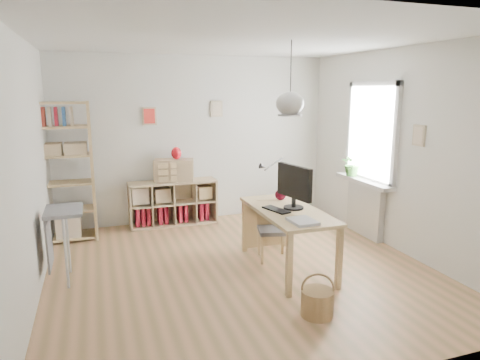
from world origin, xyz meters
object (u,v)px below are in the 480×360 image
object	(u,v)px
drawer_chest	(174,170)
storage_chest	(272,227)
desk	(287,217)
chair	(272,226)
cube_shelf	(172,206)
monitor	(294,185)
tall_bookshelf	(63,167)

from	to	relation	value
drawer_chest	storage_chest	bearing A→B (deg)	-27.56
desk	chair	world-z (taller)	chair
desk	storage_chest	xyz separation A→B (m)	(0.27, 1.06, -0.49)
cube_shelf	chair	xyz separation A→B (m)	(0.98, -1.87, 0.13)
cube_shelf	monitor	distance (m)	2.59
desk	cube_shelf	size ratio (longest dim) A/B	1.07
chair	storage_chest	size ratio (longest dim) A/B	1.30
monitor	drawer_chest	bearing A→B (deg)	104.24
storage_chest	drawer_chest	xyz separation A→B (m)	(-1.24, 1.13, 0.73)
tall_bookshelf	monitor	distance (m)	3.30
desk	monitor	world-z (taller)	monitor
storage_chest	monitor	world-z (taller)	monitor
cube_shelf	monitor	world-z (taller)	monitor
monitor	drawer_chest	distance (m)	2.43
cube_shelf	storage_chest	size ratio (longest dim) A/B	2.41
desk	storage_chest	bearing A→B (deg)	75.93
monitor	drawer_chest	size ratio (longest dim) A/B	0.97
tall_bookshelf	monitor	bearing A→B (deg)	-35.97
drawer_chest	tall_bookshelf	bearing A→B (deg)	-156.80
cube_shelf	drawer_chest	distance (m)	0.60
desk	drawer_chest	size ratio (longest dim) A/B	2.42
desk	tall_bookshelf	bearing A→B (deg)	142.99
drawer_chest	monitor	bearing A→B (deg)	-49.39
cube_shelf	chair	world-z (taller)	chair
tall_bookshelf	monitor	world-z (taller)	tall_bookshelf
desk	monitor	xyz separation A→B (m)	(0.09, 0.01, 0.39)
desk	cube_shelf	xyz separation A→B (m)	(-1.02, 2.23, -0.36)
monitor	storage_chest	bearing A→B (deg)	68.59
cube_shelf	storage_chest	bearing A→B (deg)	-42.18
desk	chair	xyz separation A→B (m)	(-0.04, 0.36, -0.23)
monitor	cube_shelf	bearing A→B (deg)	104.87
monitor	drawer_chest	xyz separation A→B (m)	(-1.06, 2.18, -0.15)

